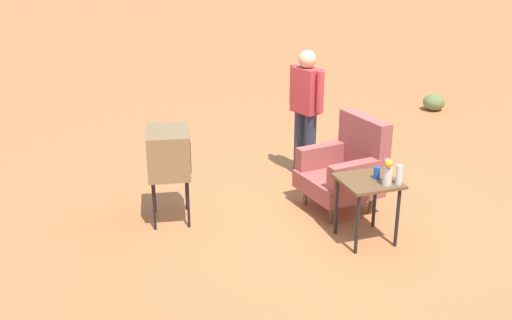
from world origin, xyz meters
TOP-DOWN VIEW (x-y plane):
  - ground_plane at (0.00, 0.00)m, footprint 60.00×60.00m
  - armchair at (-0.06, 0.17)m, footprint 0.87×0.88m
  - side_table at (0.71, 0.01)m, footprint 0.56×0.56m
  - tv_on_stand at (-0.40, -1.77)m, footprint 0.67×0.54m
  - person_standing at (-1.09, 0.11)m, footprint 0.54×0.33m
  - bottle_short_clear at (0.90, 0.23)m, footprint 0.06×0.06m
  - soda_can_blue at (0.70, 0.10)m, footprint 0.07×0.07m
  - flower_vase at (0.88, 0.12)m, footprint 0.15×0.10m
  - shrub_near at (-3.17, 3.51)m, footprint 0.38×0.38m

SIDE VIEW (x-z plane):
  - ground_plane at x=0.00m, z-range 0.00..0.00m
  - shrub_near at x=-3.17m, z-range 0.00..0.30m
  - armchair at x=-0.06m, z-range -0.03..1.03m
  - side_table at x=0.71m, z-range 0.23..0.90m
  - soda_can_blue at x=0.70m, z-range 0.67..0.79m
  - bottle_short_clear at x=0.90m, z-range 0.67..0.87m
  - tv_on_stand at x=-0.40m, z-range 0.27..1.30m
  - flower_vase at x=0.88m, z-range 0.68..0.95m
  - person_standing at x=-1.09m, z-range 0.12..1.76m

